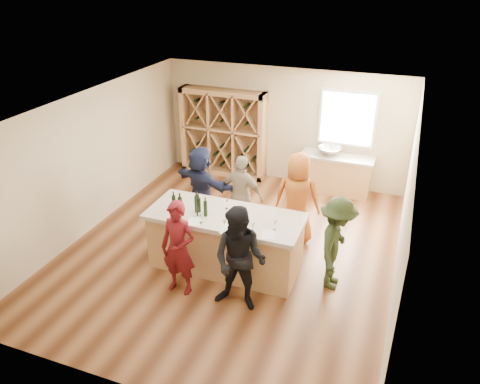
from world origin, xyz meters
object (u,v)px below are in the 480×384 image
(wine_bottle_a, at_px, (174,203))
(person_far_right, at_px, (297,198))
(person_near_left, at_px, (178,248))
(person_far_left, at_px, (201,185))
(person_far_mid, at_px, (242,195))
(wine_bottle_e, at_px, (205,209))
(wine_rack, at_px, (223,133))
(wine_bottle_c, at_px, (197,204))
(wine_bottle_b, at_px, (180,205))
(person_near_right, at_px, (240,260))
(tasting_counter_base, at_px, (226,243))
(wine_bottle_d, at_px, (199,207))
(person_server, at_px, (336,244))
(sink, at_px, (329,151))

(wine_bottle_a, bearing_deg, person_far_right, 39.66)
(person_near_left, xyz_separation_m, person_far_left, (-0.64, 2.26, 0.01))
(person_far_mid, bearing_deg, wine_bottle_e, 93.75)
(wine_rack, relative_size, wine_bottle_c, 7.22)
(wine_bottle_b, distance_m, wine_bottle_c, 0.28)
(person_near_right, height_order, person_far_left, person_near_right)
(wine_bottle_b, distance_m, person_near_left, 0.82)
(tasting_counter_base, xyz_separation_m, person_near_left, (-0.45, -0.89, 0.33))
(person_far_left, bearing_deg, tasting_counter_base, 147.22)
(wine_bottle_a, distance_m, person_near_left, 0.92)
(wine_bottle_d, relative_size, person_far_mid, 0.20)
(wine_bottle_a, distance_m, person_server, 2.84)
(wine_bottle_d, relative_size, person_far_right, 0.18)
(wine_rack, relative_size, person_far_left, 1.31)
(wine_rack, distance_m, sink, 2.70)
(person_near_right, distance_m, person_far_mid, 2.34)
(wine_bottle_a, relative_size, wine_bottle_d, 0.87)
(person_near_left, relative_size, person_server, 1.00)
(wine_rack, relative_size, wine_bottle_e, 8.12)
(sink, bearing_deg, person_near_right, -95.72)
(sink, distance_m, person_server, 3.72)
(tasting_counter_base, height_order, person_far_left, person_far_left)
(sink, distance_m, tasting_counter_base, 3.96)
(wine_rack, height_order, person_near_right, wine_rack)
(wine_rack, bearing_deg, person_far_mid, -60.53)
(person_server, bearing_deg, tasting_counter_base, 94.62)
(wine_rack, relative_size, tasting_counter_base, 0.85)
(sink, xyz_separation_m, wine_bottle_c, (-1.58, -3.85, 0.22))
(tasting_counter_base, relative_size, person_near_right, 1.47)
(tasting_counter_base, relative_size, person_far_left, 1.55)
(wine_bottle_d, height_order, person_far_right, person_far_right)
(person_far_mid, bearing_deg, wine_bottle_b, 78.32)
(person_near_left, bearing_deg, person_server, 26.16)
(tasting_counter_base, distance_m, person_far_left, 1.78)
(wine_rack, distance_m, person_far_right, 3.58)
(person_far_right, bearing_deg, wine_bottle_e, 48.05)
(wine_bottle_e, bearing_deg, wine_bottle_c, 158.95)
(wine_bottle_b, relative_size, wine_bottle_e, 1.14)
(wine_rack, relative_size, person_server, 1.33)
(wine_rack, relative_size, wine_bottle_d, 6.76)
(wine_rack, bearing_deg, wine_bottle_a, -79.71)
(wine_bottle_a, relative_size, wine_bottle_b, 0.92)
(wine_bottle_b, xyz_separation_m, person_near_left, (0.28, -0.66, -0.40))
(tasting_counter_base, xyz_separation_m, person_server, (1.91, 0.14, 0.33))
(wine_bottle_d, distance_m, person_near_left, 0.82)
(wine_bottle_e, bearing_deg, sink, 70.64)
(wine_bottle_e, bearing_deg, person_far_left, 117.82)
(wine_bottle_a, distance_m, wine_bottle_c, 0.40)
(wine_rack, bearing_deg, person_far_right, -44.38)
(sink, height_order, wine_bottle_c, wine_bottle_c)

